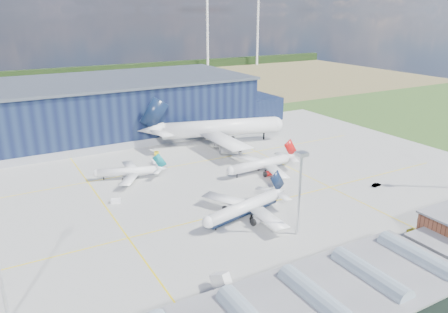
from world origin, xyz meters
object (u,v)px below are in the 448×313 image
(light_mast_center, at_px, (300,180))
(airliner_navy, at_px, (243,202))
(gse_cart_a, at_px, (155,162))
(airstair, at_px, (221,284))
(car_b, at_px, (376,185))
(gse_cart_b, at_px, (116,201))
(airliner_widebody, at_px, (220,120))
(airliner_red, at_px, (260,159))
(gse_tug_c, at_px, (157,154))
(gse_tug_b, at_px, (414,233))
(car_a, at_px, (314,263))
(airliner_regional, at_px, (127,167))
(hangar, at_px, (125,108))

(light_mast_center, bearing_deg, airliner_navy, 118.14)
(gse_cart_a, bearing_deg, airstair, -100.81)
(airliner_navy, xyz_separation_m, car_b, (52.10, -1.82, -4.81))
(gse_cart_a, height_order, airstair, airstair)
(gse_cart_b, bearing_deg, airliner_widebody, -33.19)
(airliner_red, bearing_deg, car_b, 129.83)
(airliner_navy, distance_m, airliner_red, 37.90)
(airliner_navy, xyz_separation_m, airliner_widebody, (30.93, 68.94, 5.33))
(light_mast_center, bearing_deg, airliner_widebody, 74.58)
(light_mast_center, bearing_deg, gse_cart_a, 100.05)
(airliner_navy, xyz_separation_m, airstair, (-21.93, -26.37, -3.83))
(gse_tug_c, xyz_separation_m, gse_cart_b, (-28.22, -37.99, -0.02))
(gse_tug_b, xyz_separation_m, gse_tug_c, (-34.47, 97.37, -0.02))
(car_a, distance_m, car_b, 56.98)
(gse_tug_c, distance_m, car_b, 86.26)
(light_mast_center, distance_m, airliner_widebody, 86.90)
(gse_tug_b, bearing_deg, car_a, 179.19)
(gse_tug_c, distance_m, gse_cart_b, 47.33)
(airliner_red, relative_size, airliner_regional, 1.22)
(hangar, relative_size, gse_cart_a, 45.22)
(gse_cart_b, distance_m, car_a, 64.71)
(airliner_navy, bearing_deg, airliner_red, -144.24)
(car_a, bearing_deg, airstair, 72.24)
(airstair, distance_m, car_b, 78.00)
(airliner_red, relative_size, gse_tug_b, 10.20)
(airliner_red, bearing_deg, airliner_regional, -24.35)
(airliner_regional, bearing_deg, hangar, -87.51)
(hangar, distance_m, gse_tug_c, 44.80)
(airstair, height_order, car_a, airstair)
(airliner_widebody, xyz_separation_m, car_b, (21.17, -70.77, -10.14))
(light_mast_center, xyz_separation_m, gse_tug_c, (-8.20, 81.37, -14.77))
(airliner_navy, distance_m, airstair, 34.51)
(gse_tug_b, xyz_separation_m, gse_cart_b, (-62.69, 59.38, -0.04))
(hangar, xyz_separation_m, gse_cart_a, (-5.52, -53.10, -10.92))
(light_mast_center, distance_m, airstair, 34.88)
(airliner_red, xyz_separation_m, gse_cart_a, (-29.85, 28.52, -4.50))
(airstair, relative_size, car_b, 1.36)
(airliner_widebody, distance_m, car_b, 74.56)
(gse_tug_c, height_order, car_a, gse_tug_c)
(gse_tug_c, xyz_separation_m, car_b, (52.44, -68.49, -0.07))
(light_mast_center, bearing_deg, car_a, -113.92)
(car_a, height_order, car_b, car_a)
(car_a, relative_size, car_b, 0.98)
(gse_tug_c, relative_size, gse_cart_b, 1.02)
(hangar, distance_m, airliner_navy, 110.27)
(hangar, xyz_separation_m, airstair, (-22.61, -136.46, -10.05))
(airliner_regional, xyz_separation_m, gse_cart_b, (-9.47, -17.96, -3.63))
(gse_cart_b, bearing_deg, airliner_regional, -5.10)
(airliner_regional, relative_size, car_b, 7.29)
(gse_cart_b, xyz_separation_m, car_a, (30.31, -57.17, -0.03))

